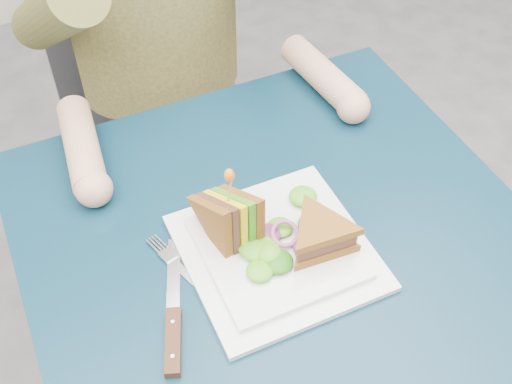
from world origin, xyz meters
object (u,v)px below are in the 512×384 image
chair (153,82)px  sandwich_upright (231,220)px  fork (190,276)px  plate (277,251)px  table (284,274)px  sandwich_flat (320,235)px  knife (173,329)px

chair → sandwich_upright: bearing=-96.3°
sandwich_upright → fork: sandwich_upright is taller
chair → plate: chair is taller
table → chair: chair is taller
sandwich_flat → sandwich_upright: (-0.11, 0.07, 0.01)m
plate → knife: plate is taller
knife → plate: bearing=17.5°
sandwich_upright → knife: bearing=-141.7°
table → sandwich_upright: 0.16m
sandwich_flat → sandwich_upright: sandwich_upright is taller
sandwich_flat → plate: bearing=155.6°
chair → plate: 0.73m
sandwich_upright → sandwich_flat: bearing=-33.4°
table → sandwich_upright: size_ratio=5.34×
table → knife: (-0.20, -0.07, 0.09)m
sandwich_flat → fork: sandwich_flat is taller
chair → plate: (-0.02, -0.70, 0.20)m
table → sandwich_flat: sandwich_flat is taller
chair → sandwich_upright: 0.70m
table → fork: 0.17m
chair → knife: 0.81m
plate → sandwich_flat: sandwich_flat is taller
sandwich_flat → fork: 0.19m
sandwich_upright → fork: size_ratio=0.80×
fork → plate: bearing=-6.5°
chair → sandwich_flat: chair is taller
sandwich_flat → knife: sandwich_flat is taller
knife → table: bearing=19.0°
chair → knife: size_ratio=4.35×
fork → sandwich_flat: bearing=-12.1°
plate → fork: bearing=173.5°
chair → knife: (-0.20, -0.76, 0.20)m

